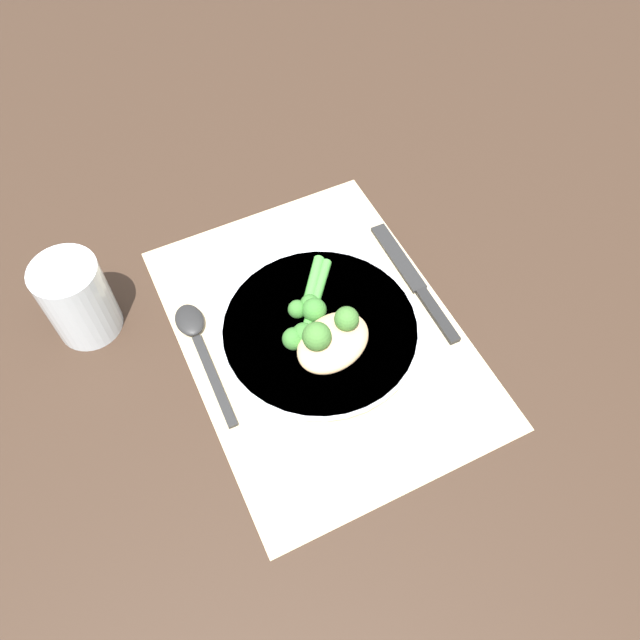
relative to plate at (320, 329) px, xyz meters
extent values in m
plane|color=#332319|center=(0.00, 0.00, -0.01)|extent=(3.00, 3.00, 0.00)
cube|color=#C6B289|center=(0.00, 0.00, -0.01)|extent=(0.43, 0.32, 0.00)
cylinder|color=silver|center=(0.00, 0.00, 0.00)|extent=(0.23, 0.23, 0.01)
cylinder|color=silver|center=(0.00, 0.00, 0.00)|extent=(0.24, 0.24, 0.01)
ellipsoid|color=tan|center=(0.03, 0.00, 0.02)|extent=(0.10, 0.11, 0.03)
sphere|color=#3D702D|center=(0.03, -0.02, 0.05)|extent=(0.03, 0.03, 0.03)
sphere|color=#3D702D|center=(0.03, 0.02, 0.05)|extent=(0.03, 0.03, 0.03)
cylinder|color=green|center=(-0.04, 0.01, 0.01)|extent=(0.10, 0.08, 0.01)
sphere|color=#38752D|center=(0.01, -0.03, 0.02)|extent=(0.03, 0.03, 0.03)
sphere|color=#38752D|center=(0.01, -0.04, 0.02)|extent=(0.03, 0.03, 0.03)
cylinder|color=green|center=(-0.06, 0.02, 0.01)|extent=(0.07, 0.06, 0.01)
sphere|color=#38752D|center=(-0.03, 0.00, 0.02)|extent=(0.02, 0.02, 0.02)
sphere|color=#38752D|center=(-0.03, -0.02, 0.02)|extent=(0.02, 0.02, 0.02)
sphere|color=#38752D|center=(-0.02, 0.00, 0.02)|extent=(0.03, 0.03, 0.03)
cube|color=black|center=(-0.06, 0.14, -0.01)|extent=(0.12, 0.02, 0.00)
cube|color=black|center=(0.04, 0.14, -0.01)|extent=(0.09, 0.02, 0.01)
cube|color=black|center=(0.01, -0.14, -0.01)|extent=(0.13, 0.01, 0.00)
ellipsoid|color=black|center=(-0.08, -0.14, 0.00)|extent=(0.05, 0.03, 0.01)
cylinder|color=silver|center=(-0.14, -0.25, 0.04)|extent=(0.08, 0.08, 0.11)
camera|label=1|loc=(0.36, -0.18, 0.63)|focal=35.00mm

